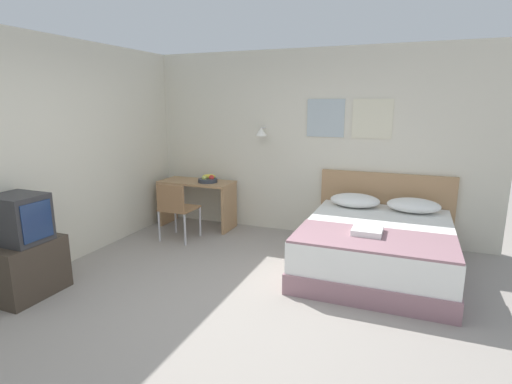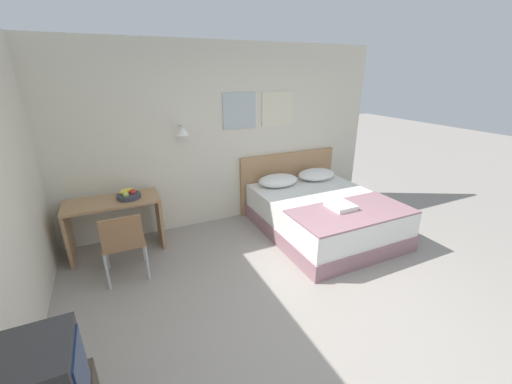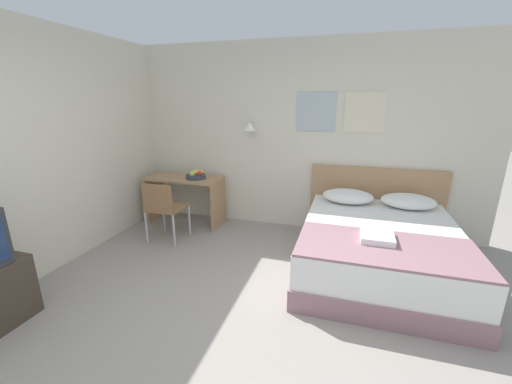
# 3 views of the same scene
# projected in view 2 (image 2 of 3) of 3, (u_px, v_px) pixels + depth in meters

# --- Properties ---
(ground_plane) EXTENTS (24.00, 24.00, 0.00)m
(ground_plane) POSITION_uv_depth(u_px,v_px,m) (316.00, 332.00, 2.89)
(ground_plane) COLOR gray
(wall_back) EXTENTS (5.35, 0.31, 2.65)m
(wall_back) POSITION_uv_depth(u_px,v_px,m) (218.00, 137.00, 4.66)
(wall_back) COLOR beige
(wall_back) RESTS_ON ground_plane
(bed) EXTENTS (1.64, 1.99, 0.55)m
(bed) POSITION_uv_depth(u_px,v_px,m) (323.00, 215.00, 4.61)
(bed) COLOR gray
(bed) RESTS_ON ground_plane
(headboard) EXTENTS (1.76, 0.06, 0.98)m
(headboard) POSITION_uv_depth(u_px,v_px,m) (288.00, 180.00, 5.40)
(headboard) COLOR #A87F56
(headboard) RESTS_ON ground_plane
(pillow_left) EXTENTS (0.65, 0.45, 0.17)m
(pillow_left) POSITION_uv_depth(u_px,v_px,m) (278.00, 180.00, 4.94)
(pillow_left) COLOR white
(pillow_left) RESTS_ON bed
(pillow_right) EXTENTS (0.65, 0.45, 0.17)m
(pillow_right) POSITION_uv_depth(u_px,v_px,m) (316.00, 174.00, 5.23)
(pillow_right) COLOR white
(pillow_right) RESTS_ON bed
(throw_blanket) EXTENTS (1.59, 0.80, 0.02)m
(throw_blanket) POSITION_uv_depth(u_px,v_px,m) (352.00, 212.00, 4.02)
(throw_blanket) COLOR gray
(throw_blanket) RESTS_ON bed
(folded_towel_near_foot) EXTENTS (0.30, 0.33, 0.06)m
(folded_towel_near_foot) POSITION_uv_depth(u_px,v_px,m) (341.00, 206.00, 4.09)
(folded_towel_near_foot) COLOR white
(folded_towel_near_foot) RESTS_ON throw_blanket
(desk) EXTENTS (1.14, 0.52, 0.73)m
(desk) POSITION_uv_depth(u_px,v_px,m) (114.00, 216.00, 4.04)
(desk) COLOR #A87F56
(desk) RESTS_ON ground_plane
(desk_chair) EXTENTS (0.46, 0.46, 0.83)m
(desk_chair) POSITION_uv_depth(u_px,v_px,m) (123.00, 240.00, 3.47)
(desk_chair) COLOR #8E6642
(desk_chair) RESTS_ON ground_plane
(fruit_bowl) EXTENTS (0.29, 0.29, 0.11)m
(fruit_bowl) POSITION_uv_depth(u_px,v_px,m) (128.00, 195.00, 4.01)
(fruit_bowl) COLOR #333842
(fruit_bowl) RESTS_ON desk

